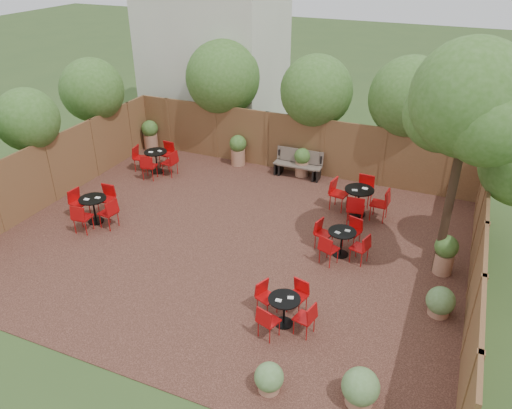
% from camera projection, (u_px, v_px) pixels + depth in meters
% --- Properties ---
extents(ground, '(80.00, 80.00, 0.00)m').
position_uv_depth(ground, '(231.00, 242.00, 13.48)').
color(ground, '#354F23').
rests_on(ground, ground).
extents(courtyard_paving, '(12.00, 10.00, 0.02)m').
position_uv_depth(courtyard_paving, '(231.00, 241.00, 13.47)').
color(courtyard_paving, '#331B14').
rests_on(courtyard_paving, ground).
extents(fence_back, '(12.00, 0.08, 2.00)m').
position_uv_depth(fence_back, '(294.00, 144.00, 17.04)').
color(fence_back, brown).
rests_on(fence_back, ground).
extents(fence_left, '(0.08, 10.00, 2.00)m').
position_uv_depth(fence_left, '(51.00, 171.00, 15.09)').
color(fence_left, brown).
rests_on(fence_left, ground).
extents(fence_right, '(0.08, 10.00, 2.00)m').
position_uv_depth(fence_right, '(477.00, 262.00, 10.92)').
color(fence_right, brown).
rests_on(fence_right, ground).
extents(neighbour_building, '(5.00, 4.00, 8.00)m').
position_uv_depth(neighbour_building, '(214.00, 29.00, 19.60)').
color(neighbour_building, beige).
rests_on(neighbour_building, ground).
extents(overhang_foliage, '(15.36, 10.69, 2.65)m').
position_uv_depth(overhang_foliage, '(242.00, 101.00, 15.59)').
color(overhang_foliage, '#355E1E').
rests_on(overhang_foliage, ground).
extents(courtyard_tree, '(2.68, 2.58, 5.57)m').
position_uv_depth(courtyard_tree, '(469.00, 107.00, 10.30)').
color(courtyard_tree, black).
rests_on(courtyard_tree, courtyard_paving).
extents(park_bench_left, '(1.50, 0.53, 0.92)m').
position_uv_depth(park_bench_left, '(300.00, 163.00, 16.85)').
color(park_bench_left, brown).
rests_on(park_bench_left, courtyard_paving).
extents(park_bench_right, '(1.50, 0.51, 0.92)m').
position_uv_depth(park_bench_right, '(297.00, 163.00, 16.90)').
color(park_bench_right, brown).
rests_on(park_bench_right, courtyard_paving).
extents(bistro_tables, '(8.69, 6.96, 0.96)m').
position_uv_depth(bistro_tables, '(241.00, 209.00, 14.13)').
color(bistro_tables, black).
rests_on(bistro_tables, courtyard_paving).
extents(planters, '(11.58, 4.51, 1.13)m').
position_uv_depth(planters, '(253.00, 163.00, 16.64)').
color(planters, '#9E6A4F').
rests_on(planters, courtyard_paving).
extents(low_shrubs, '(3.18, 3.94, 0.72)m').
position_uv_depth(low_shrubs, '(372.00, 353.00, 9.44)').
color(low_shrubs, '#9E6A4F').
rests_on(low_shrubs, courtyard_paving).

